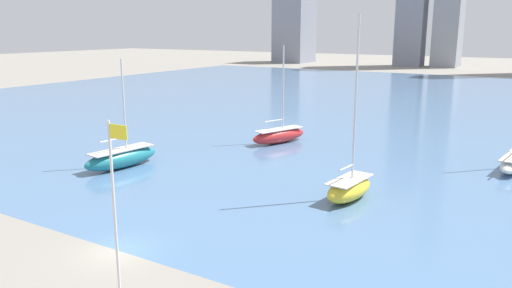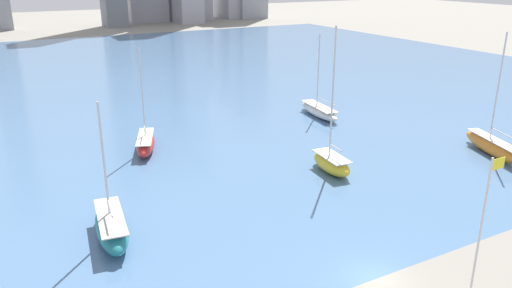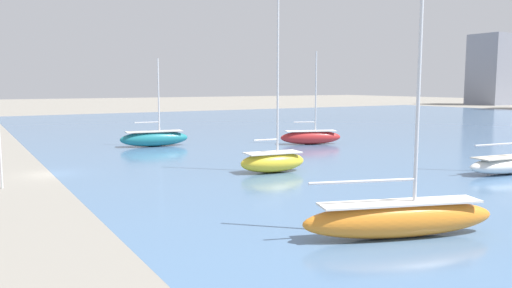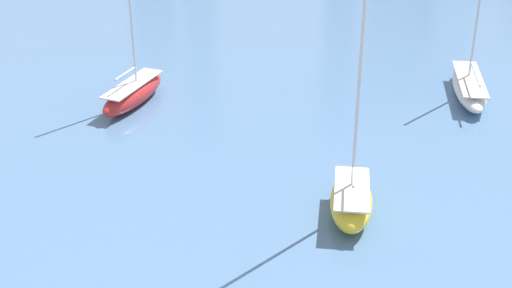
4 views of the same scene
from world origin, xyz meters
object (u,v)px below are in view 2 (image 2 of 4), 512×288
at_px(sailboat_white, 319,111).
at_px(sailboat_red, 146,143).
at_px(flag_pole, 483,222).
at_px(sailboat_yellow, 331,163).
at_px(sailboat_orange, 493,146).
at_px(sailboat_teal, 111,226).

bearing_deg(sailboat_white, sailboat_red, -168.20).
bearing_deg(sailboat_red, flag_pole, -53.12).
bearing_deg(sailboat_yellow, sailboat_white, 64.11).
bearing_deg(sailboat_yellow, sailboat_orange, -7.57).
distance_m(flag_pole, sailboat_red, 37.90).
bearing_deg(sailboat_red, sailboat_teal, -93.82).
xyz_separation_m(sailboat_orange, sailboat_white, (-8.10, 22.09, -0.18)).
distance_m(flag_pole, sailboat_yellow, 21.67).
xyz_separation_m(flag_pole, sailboat_yellow, (4.30, 20.84, -4.13)).
xyz_separation_m(sailboat_red, sailboat_orange, (33.94, -19.90, 0.04)).
distance_m(sailboat_red, sailboat_yellow, 21.38).
bearing_deg(sailboat_teal, flag_pole, -36.91).
distance_m(sailboat_teal, sailboat_orange, 42.10).
bearing_deg(sailboat_teal, sailboat_orange, 4.54).
bearing_deg(sailboat_yellow, sailboat_red, 140.37).
bearing_deg(sailboat_yellow, flag_pole, -95.61).
bearing_deg(sailboat_teal, sailboat_red, 72.84).
xyz_separation_m(sailboat_red, sailboat_yellow, (14.94, -15.29, 0.05)).
bearing_deg(sailboat_orange, flag_pole, -126.46).
xyz_separation_m(sailboat_yellow, sailboat_white, (10.90, 17.49, -0.19)).
relative_size(sailboat_teal, sailboat_yellow, 0.73).
distance_m(sailboat_orange, sailboat_white, 23.53).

